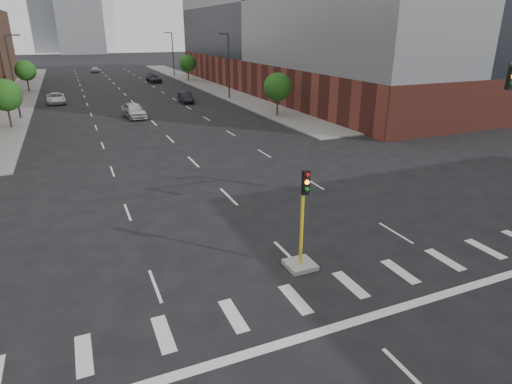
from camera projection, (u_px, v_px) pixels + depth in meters
sidewalk_left_far at (22, 93)px, 68.57m from camera, size 5.00×92.00×0.15m
sidewalk_right_far at (202, 84)px, 79.67m from camera, size 5.00×92.00×0.15m
building_right_main at (310, 20)px, 69.13m from camera, size 24.00×70.00×22.00m
median_traffic_signal at (301, 247)px, 17.98m from camera, size 1.20×1.20×4.40m
streetlight_right_a at (228, 64)px, 61.02m from camera, size 1.60×0.22×9.07m
streetlight_right_b at (172, 52)px, 91.06m from camera, size 1.60×0.22×9.07m
streetlight_left at (13, 74)px, 46.81m from camera, size 1.60×0.22×9.07m
tree_left_near at (5, 95)px, 42.87m from camera, size 3.20×3.20×4.85m
tree_left_far at (25, 71)px, 68.62m from camera, size 3.20×3.20×4.85m
tree_right_near at (278, 87)px, 48.93m from camera, size 3.20×3.20×4.85m
tree_right_far at (188, 63)px, 83.27m from camera, size 3.20×3.20×4.85m
car_near_left at (134, 110)px, 49.09m from camera, size 2.58×5.23×1.71m
car_mid_right at (186, 97)px, 59.54m from camera, size 1.64×4.36×1.42m
car_far_left at (56, 98)px, 58.75m from camera, size 2.54×5.19×1.42m
car_deep_right at (154, 78)px, 82.30m from camera, size 2.39×5.49×1.57m
car_distant at (95, 70)px, 101.32m from camera, size 2.32×4.33×1.40m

